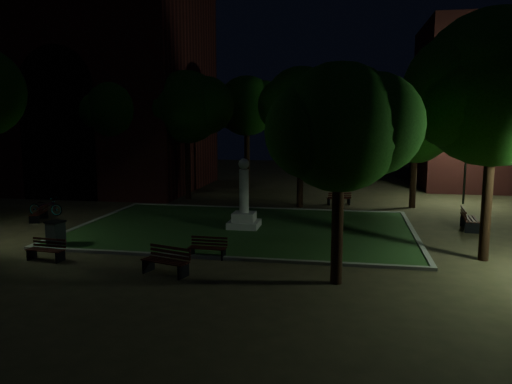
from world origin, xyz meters
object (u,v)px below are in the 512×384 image
at_px(bench_near_left, 167,262).
at_px(bench_near_right, 208,248).
at_px(monument, 244,209).
at_px(bench_right_side, 468,220).
at_px(bicycle, 46,206).
at_px(bench_west_near, 47,250).
at_px(trash_bin, 56,234).
at_px(bench_far_side, 339,199).
at_px(bench_left_side, 40,214).

xyz_separation_m(bench_near_left, bench_near_right, (0.80, 2.13, -0.06)).
relative_size(monument, bench_right_side, 1.74).
bearing_deg(bicycle, bench_near_right, -124.37).
bearing_deg(bench_west_near, bench_near_left, -3.02).
height_order(trash_bin, bicycle, trash_bin).
relative_size(bench_west_near, bench_right_side, 0.79).
bearing_deg(bench_near_left, bench_west_near, -171.60).
bearing_deg(bench_west_near, monument, 52.62).
xyz_separation_m(bench_near_right, trash_bin, (-6.41, 0.45, 0.17)).
bearing_deg(bench_near_right, bench_far_side, 71.81).
bearing_deg(bicycle, bench_right_side, -92.69).
bearing_deg(bench_right_side, bench_near_right, 127.45).
bearing_deg(trash_bin, bench_near_left, -24.72).
relative_size(bench_near_left, trash_bin, 1.65).
distance_m(bench_near_right, bench_right_side, 12.47).
distance_m(bench_far_side, bicycle, 16.36).
distance_m(bench_near_right, bicycle, 12.37).
height_order(bench_near_left, bench_left_side, bench_near_left).
height_order(bench_far_side, trash_bin, trash_bin).
height_order(bench_left_side, bicycle, bicycle).
relative_size(bench_west_near, bench_left_side, 0.98).
relative_size(bench_near_right, trash_bin, 1.34).
xyz_separation_m(monument, bench_left_side, (-10.43, -0.03, -0.59)).
xyz_separation_m(bench_west_near, bench_right_side, (16.17, 8.06, 0.10)).
bearing_deg(monument, bench_right_side, 9.85).
bearing_deg(bench_left_side, trash_bin, 25.60).
bearing_deg(trash_bin, bench_west_near, -67.24).
xyz_separation_m(bench_left_side, bench_right_side, (20.61, 1.80, 0.10)).
bearing_deg(monument, bicycle, 173.08).
xyz_separation_m(bench_near_right, bench_left_side, (-10.10, 4.91, 0.00)).
distance_m(bench_near_right, bench_left_side, 11.23).
xyz_separation_m(bench_west_near, trash_bin, (-0.75, 1.79, 0.17)).
relative_size(bench_near_left, bench_right_side, 0.94).
distance_m(bench_near_left, bench_near_right, 2.28).
xyz_separation_m(bench_near_right, bench_west_near, (-5.66, -1.35, 0.00)).
bearing_deg(bicycle, bench_far_side, -72.11).
bearing_deg(bench_far_side, monument, 43.89).
distance_m(bench_left_side, trash_bin, 5.80).
bearing_deg(bench_far_side, bench_left_side, 10.43).
bearing_deg(bench_left_side, bench_west_near, 21.39).
distance_m(monument, bicycle, 11.08).
bearing_deg(bench_left_side, bench_far_side, 102.93).
distance_m(bench_near_left, trash_bin, 6.18).
relative_size(monument, bench_far_side, 2.17).
distance_m(bench_left_side, bench_far_side, 16.41).
relative_size(bench_near_left, bench_far_side, 1.17).
bearing_deg(monument, trash_bin, -146.27).
bearing_deg(bench_near_right, monument, 88.19).
bearing_deg(monument, bench_near_right, -93.78).
bearing_deg(bench_left_side, bench_right_side, 81.01).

